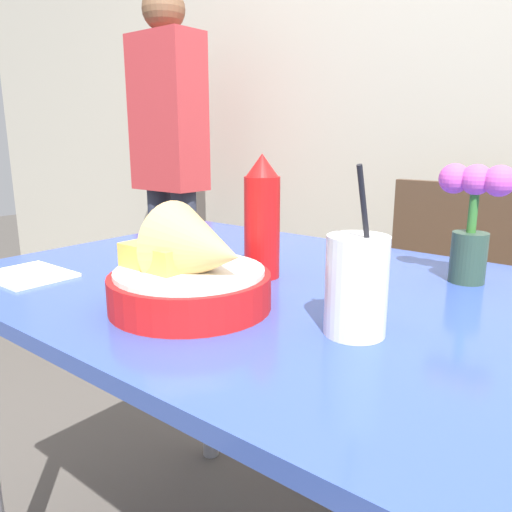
# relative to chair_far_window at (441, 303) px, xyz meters

# --- Properties ---
(wall_window) EXTENTS (7.00, 0.06, 2.60)m
(wall_window) POSITION_rel_chair_far_window_xyz_m (-0.02, 0.45, 0.78)
(wall_window) COLOR #B7B2A3
(wall_window) RESTS_ON ground_plane
(dining_table) EXTENTS (1.17, 0.79, 0.76)m
(dining_table) POSITION_rel_chair_far_window_xyz_m (-0.02, -0.78, 0.13)
(dining_table) COLOR #334C9E
(dining_table) RESTS_ON ground_plane
(chair_far_window) EXTENTS (0.40, 0.40, 0.87)m
(chair_far_window) POSITION_rel_chair_far_window_xyz_m (0.00, 0.00, 0.00)
(chair_far_window) COLOR #473323
(chair_far_window) RESTS_ON ground_plane
(food_basket) EXTENTS (0.24, 0.24, 0.16)m
(food_basket) POSITION_rel_chair_far_window_xyz_m (-0.06, -0.96, 0.29)
(food_basket) COLOR red
(food_basket) RESTS_ON dining_table
(ketchup_bottle) EXTENTS (0.06, 0.06, 0.22)m
(ketchup_bottle) POSITION_rel_chair_far_window_xyz_m (-0.09, -0.76, 0.34)
(ketchup_bottle) COLOR red
(ketchup_bottle) RESTS_ON dining_table
(drink_cup) EXTENTS (0.08, 0.08, 0.22)m
(drink_cup) POSITION_rel_chair_far_window_xyz_m (0.17, -0.90, 0.30)
(drink_cup) COLOR silver
(drink_cup) RESTS_ON dining_table
(flower_vase) EXTENTS (0.13, 0.06, 0.21)m
(flower_vase) POSITION_rel_chair_far_window_xyz_m (0.22, -0.56, 0.36)
(flower_vase) COLOR #2D4738
(flower_vase) RESTS_ON dining_table
(napkin) EXTENTS (0.15, 0.12, 0.01)m
(napkin) POSITION_rel_chair_far_window_xyz_m (-0.43, -1.03, 0.24)
(napkin) COLOR white
(napkin) RESTS_ON dining_table
(person_standing) EXTENTS (0.32, 0.18, 1.60)m
(person_standing) POSITION_rel_chair_far_window_xyz_m (-1.23, 0.03, 0.40)
(person_standing) COLOR #2D3347
(person_standing) RESTS_ON ground_plane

